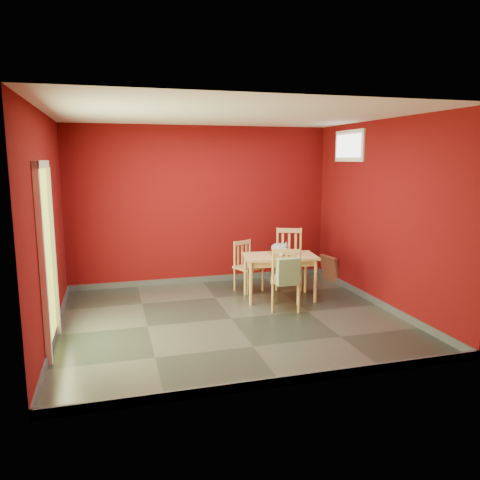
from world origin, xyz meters
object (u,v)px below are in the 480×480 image
object	(u,v)px
chair_far_right	(289,258)
tote_bag	(288,272)
dining_table	(280,261)
chair_far_left	(247,265)
chair_near	(286,278)
cat	(279,247)
picture_frame	(330,268)

from	to	relation	value
chair_far_right	tote_bag	world-z (taller)	chair_far_right
dining_table	chair_far_left	distance (m)	0.70
chair_far_right	chair_near	world-z (taller)	chair_far_right
chair_near	tote_bag	world-z (taller)	chair_near
chair_far_left	cat	distance (m)	0.73
chair_near	picture_frame	bearing A→B (deg)	43.84
chair_far_left	picture_frame	bearing A→B (deg)	6.15
dining_table	chair_near	bearing A→B (deg)	-100.94
chair_far_left	chair_near	world-z (taller)	chair_near
chair_near	cat	size ratio (longest dim) A/B	1.94
tote_bag	picture_frame	size ratio (longest dim) A/B	0.94
dining_table	chair_far_left	bearing A→B (deg)	121.35
chair_far_left	picture_frame	distance (m)	1.60
chair_far_right	chair_near	distance (m)	1.23
chair_near	tote_bag	xyz separation A→B (m)	(-0.05, -0.21, 0.14)
dining_table	chair_far_left	world-z (taller)	chair_far_left
chair_near	tote_bag	bearing A→B (deg)	-103.35
cat	chair_far_left	bearing A→B (deg)	153.14
chair_near	dining_table	bearing A→B (deg)	79.06
dining_table	tote_bag	xyz separation A→B (m)	(-0.15, -0.74, 0.01)
chair_far_right	dining_table	bearing A→B (deg)	-123.10
chair_far_left	tote_bag	distance (m)	1.35
chair_far_left	chair_far_right	bearing A→B (deg)	1.21
dining_table	chair_far_right	bearing A→B (deg)	56.90
cat	picture_frame	xyz separation A→B (m)	(1.21, 0.67, -0.58)
chair_far_left	tote_bag	bearing A→B (deg)	-81.42
tote_bag	picture_frame	bearing A→B (deg)	47.14
chair_far_right	cat	distance (m)	0.70
chair_far_right	tote_bag	xyz separation A→B (m)	(-0.54, -1.34, 0.11)
chair_far_right	chair_near	bearing A→B (deg)	-113.51
chair_far_right	picture_frame	xyz separation A→B (m)	(0.84, 0.15, -0.28)
cat	picture_frame	bearing A→B (deg)	55.26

